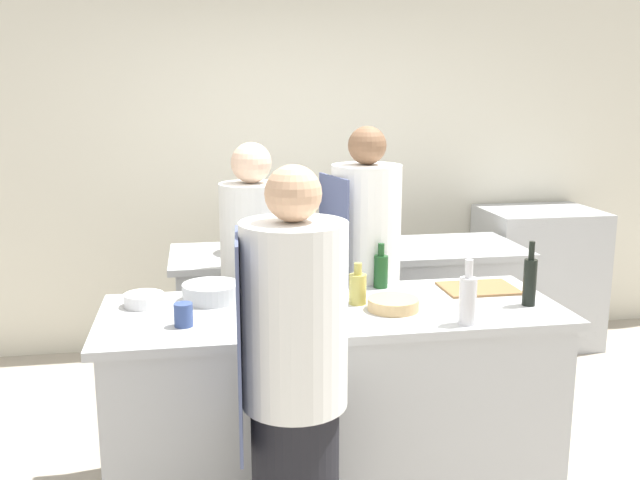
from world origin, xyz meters
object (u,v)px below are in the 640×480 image
object	(u,v)px
chef_at_prep_near	(294,388)
chef_at_pass_far	(365,286)
stockpot	(251,235)
bottle_cooking_oil	(530,280)
bowl_prep_small	(278,302)
chef_at_stove	(254,289)
bowl_wooden_salad	(144,300)
bowl_ceramic_blue	(211,292)
oven_range	(537,277)
bottle_wine	(381,270)
bowl_mixing_large	(393,304)
bottle_vinegar	(358,288)
cup	(183,315)
bottle_olive_oil	(468,299)

from	to	relation	value
chef_at_prep_near	chef_at_pass_far	distance (m)	1.30
stockpot	bottle_cooking_oil	bearing A→B (deg)	-48.11
chef_at_prep_near	bowl_prep_small	distance (m)	0.67
chef_at_pass_far	bowl_prep_small	xyz separation A→B (m)	(-0.54, -0.52, 0.10)
chef_at_stove	bowl_wooden_salad	distance (m)	0.79
chef_at_stove	bowl_prep_small	distance (m)	0.75
bottle_cooking_oil	bowl_ceramic_blue	world-z (taller)	bottle_cooking_oil
bottle_cooking_oil	bowl_ceramic_blue	size ratio (longest dim) A/B	1.11
bowl_prep_small	bowl_ceramic_blue	bearing A→B (deg)	143.55
chef_at_stove	bowl_prep_small	xyz separation A→B (m)	(0.05, -0.73, 0.14)
oven_range	chef_at_stove	distance (m)	2.47
chef_at_prep_near	bottle_cooking_oil	distance (m)	1.33
bottle_wine	bowl_prep_small	bearing A→B (deg)	-151.78
chef_at_pass_far	bowl_mixing_large	distance (m)	0.60
chef_at_pass_far	bowl_wooden_salad	xyz separation A→B (m)	(-1.15, -0.33, 0.08)
chef_at_pass_far	bottle_cooking_oil	world-z (taller)	chef_at_pass_far
chef_at_pass_far	bottle_wine	world-z (taller)	chef_at_pass_far
chef_at_prep_near	bowl_ceramic_blue	bearing A→B (deg)	21.21
bowl_ceramic_blue	bottle_vinegar	bearing A→B (deg)	-14.01
bowl_mixing_large	chef_at_stove	bearing A→B (deg)	125.61
bottle_vinegar	stockpot	world-z (taller)	stockpot
cup	stockpot	bearing A→B (deg)	73.68
bowl_wooden_salad	bowl_mixing_large	bearing A→B (deg)	-12.91
bowl_mixing_large	cup	size ratio (longest dim) A/B	2.32
bottle_cooking_oil	cup	xyz separation A→B (m)	(-1.60, -0.03, -0.07)
chef_at_stove	bottle_wine	xyz separation A→B (m)	(0.62, -0.43, 0.19)
chef_at_prep_near	stockpot	bearing A→B (deg)	3.70
bottle_vinegar	cup	bearing A→B (deg)	-166.96
bowl_wooden_salad	chef_at_pass_far	bearing A→B (deg)	16.19
chef_at_stove	stockpot	xyz separation A→B (m)	(0.03, 0.49, 0.21)
chef_at_prep_near	chef_at_stove	xyz separation A→B (m)	(-0.03, 1.39, -0.01)
oven_range	cup	size ratio (longest dim) A/B	10.09
chef_at_prep_near	bowl_wooden_salad	distance (m)	1.04
bottle_olive_oil	bowl_wooden_salad	bearing A→B (deg)	159.99
oven_range	bottle_cooking_oil	bearing A→B (deg)	-118.24
bottle_olive_oil	bowl_prep_small	distance (m)	0.86
chef_at_stove	chef_at_pass_far	world-z (taller)	chef_at_pass_far
chef_at_pass_far	bottle_cooking_oil	xyz separation A→B (m)	(0.64, -0.63, 0.18)
bowl_mixing_large	bowl_ceramic_blue	distance (m)	0.87
bottle_olive_oil	bowl_prep_small	xyz separation A→B (m)	(-0.79, 0.32, -0.07)
chef_at_stove	bottle_olive_oil	world-z (taller)	chef_at_stove
bowl_prep_small	bowl_ceramic_blue	distance (m)	0.37
chef_at_pass_far	cup	bearing A→B (deg)	111.11
bowl_prep_small	bowl_wooden_salad	size ratio (longest dim) A/B	1.42
stockpot	chef_at_stove	bearing A→B (deg)	-92.94
chef_at_prep_near	bowl_wooden_salad	size ratio (longest dim) A/B	9.03
chef_at_prep_near	bottle_vinegar	bearing A→B (deg)	-26.37
bottle_wine	cup	bearing A→B (deg)	-155.89
stockpot	bottle_wine	bearing A→B (deg)	-57.41
bowl_ceramic_blue	stockpot	size ratio (longest dim) A/B	0.93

